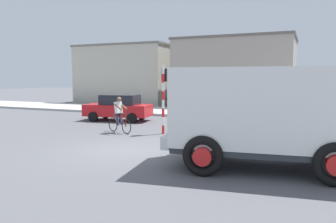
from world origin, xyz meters
name	(u,v)px	position (x,y,z in m)	size (l,w,h in m)	color
ground_plane	(126,150)	(0.00, 0.00, 0.00)	(120.00, 120.00, 0.00)	#56565B
sidewalk_far	(216,114)	(0.00, 12.55, 0.08)	(80.00, 5.00, 0.16)	#ADADA8
truck_foreground	(265,111)	(4.92, -0.47, 1.67)	(5.70, 3.36, 2.90)	white
cyclist	(119,115)	(-2.24, 3.17, 0.86)	(1.63, 0.74, 1.72)	black
traffic_light_pole	(164,90)	(-0.18, 3.79, 2.07)	(0.24, 0.43, 3.20)	red
car_red_near	(289,118)	(5.29, 5.43, 0.82)	(4.09, 2.06, 1.60)	#234C9E
car_white_mid	(119,107)	(-4.62, 6.93, 0.82)	(4.20, 2.30, 1.60)	red
pedestrian_near_kerb	(231,110)	(2.14, 7.54, 0.85)	(0.34, 0.22, 1.62)	#2D334C
building_corner_left	(127,75)	(-11.32, 19.28, 2.96)	(9.82, 5.47, 5.91)	#B2AD9E
building_mid_block	(235,73)	(-0.05, 19.10, 3.02)	(10.02, 6.89, 6.04)	#9E9389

